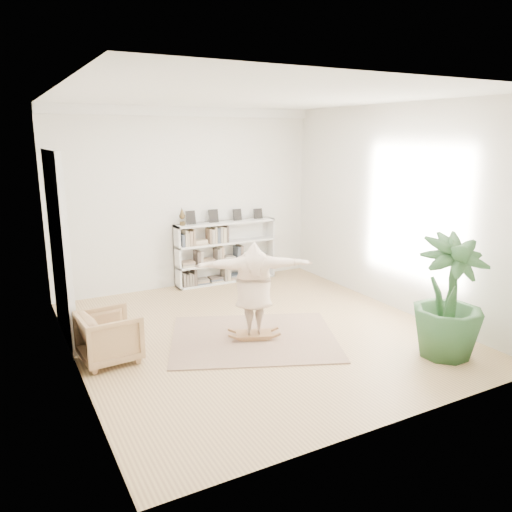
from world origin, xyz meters
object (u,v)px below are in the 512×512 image
(bookshelf, at_px, (225,253))
(houseplant, at_px, (449,297))
(armchair, at_px, (110,337))
(rocker_board, at_px, (254,334))
(person, at_px, (254,286))

(bookshelf, bearing_deg, houseplant, -76.31)
(houseplant, bearing_deg, armchair, 153.91)
(armchair, height_order, houseplant, houseplant)
(rocker_board, bearing_deg, bookshelf, 95.87)
(armchair, relative_size, houseplant, 0.45)
(armchair, bearing_deg, bookshelf, -52.10)
(rocker_board, relative_size, houseplant, 0.36)
(person, xyz_separation_m, houseplant, (2.11, -1.80, 0.02))
(bookshelf, bearing_deg, armchair, -137.61)
(bookshelf, bearing_deg, person, -107.00)
(armchair, xyz_separation_m, houseplant, (4.22, -2.07, 0.52))
(rocker_board, height_order, houseplant, houseplant)
(rocker_board, xyz_separation_m, houseplant, (2.11, -1.80, 0.80))
(bookshelf, xyz_separation_m, houseplant, (1.18, -4.85, 0.23))
(armchair, height_order, person, person)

